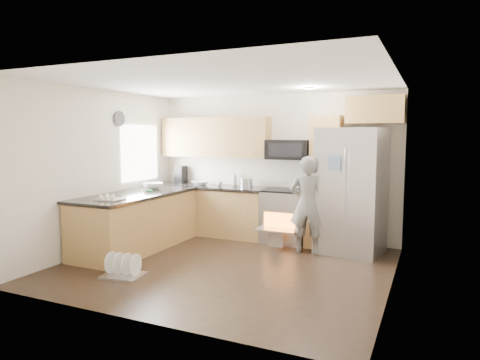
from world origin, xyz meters
The scene contains 8 objects.
ground centered at (0.00, 0.00, 0.00)m, with size 4.50×4.50×0.00m, color black.
room_shell centered at (-0.04, 0.02, 1.67)m, with size 4.54×4.04×2.62m.
back_cabinet_run centered at (-0.59, 1.75, 0.96)m, with size 4.45×0.64×2.50m.
peninsula centered at (-1.75, 0.25, 0.46)m, with size 0.96×2.36×1.03m.
stove_range centered at (0.35, 1.69, 0.68)m, with size 0.76×0.97×1.79m.
refrigerator centered at (1.50, 1.45, 0.99)m, with size 1.08×0.90×1.99m.
person centered at (0.88, 1.15, 0.78)m, with size 0.57×0.37×1.55m, color slate.
dish_rack centered at (-1.03, -0.97, 0.09)m, with size 0.57×0.48×0.32m.
Camera 1 is at (2.66, -5.36, 1.87)m, focal length 32.00 mm.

